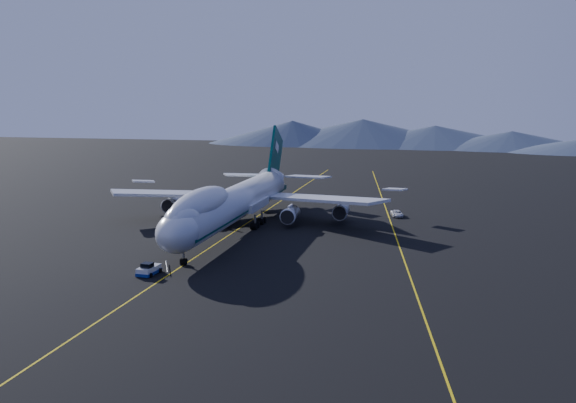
# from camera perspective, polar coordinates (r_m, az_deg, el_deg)

# --- Properties ---
(ground) EXTENTS (500.00, 500.00, 0.00)m
(ground) POSITION_cam_1_polar(r_m,az_deg,el_deg) (126.69, -4.70, -2.63)
(ground) COLOR black
(ground) RESTS_ON ground
(taxiway_line_main) EXTENTS (0.25, 220.00, 0.01)m
(taxiway_line_main) POSITION_cam_1_polar(r_m,az_deg,el_deg) (126.69, -4.70, -2.62)
(taxiway_line_main) COLOR yellow
(taxiway_line_main) RESTS_ON ground
(taxiway_line_side) EXTENTS (28.08, 198.09, 0.01)m
(taxiway_line_side) POSITION_cam_1_polar(r_m,az_deg,el_deg) (130.84, 9.29, -2.33)
(taxiway_line_side) COLOR yellow
(taxiway_line_side) RESTS_ON ground
(boeing_747) EXTENTS (59.62, 72.43, 19.37)m
(boeing_747) POSITION_cam_1_polar(r_m,az_deg,el_deg) (125.66, -4.73, -0.03)
(boeing_747) COLOR silver
(boeing_747) RESTS_ON ground
(pushback_tug) EXTENTS (2.73, 4.44, 1.87)m
(pushback_tug) POSITION_cam_1_polar(r_m,az_deg,el_deg) (98.08, -12.26, -6.01)
(pushback_tug) COLOR silver
(pushback_tug) RESTS_ON ground
(service_van) EXTENTS (3.30, 5.24, 1.35)m
(service_van) POSITION_cam_1_polar(r_m,az_deg,el_deg) (143.34, 9.65, -1.05)
(service_van) COLOR white
(service_van) RESTS_ON ground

